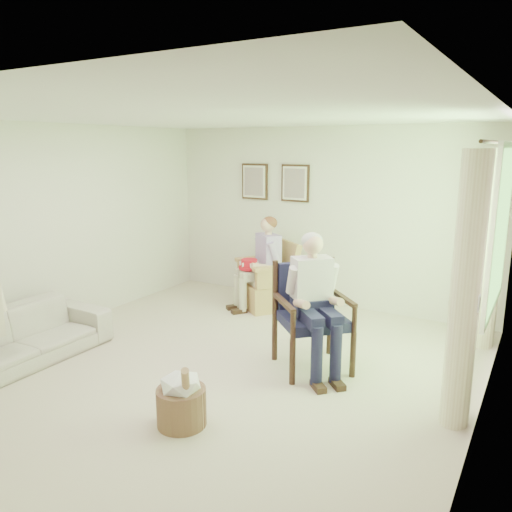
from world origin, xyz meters
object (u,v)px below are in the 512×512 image
at_px(wood_armchair, 317,312).
at_px(person_wicker, 264,257).
at_px(wicker_armchair, 268,286).
at_px(red_hat, 249,265).
at_px(sofa, 17,338).
at_px(person_dark, 310,293).
at_px(hatbox, 181,398).

xyz_separation_m(wood_armchair, person_wicker, (-1.44, 1.39, 0.16)).
height_order(wicker_armchair, person_wicker, person_wicker).
xyz_separation_m(wood_armchair, red_hat, (-1.59, 1.23, 0.06)).
bearing_deg(sofa, person_wicker, -24.12).
bearing_deg(wicker_armchair, red_hat, -82.02).
height_order(sofa, person_dark, person_dark).
bearing_deg(wicker_armchair, wood_armchair, -10.69).
distance_m(wicker_armchair, red_hat, 0.48).
bearing_deg(sofa, red_hat, -22.75).
xyz_separation_m(wicker_armchair, person_wicker, (0.00, -0.13, 0.45)).
relative_size(person_wicker, red_hat, 4.38).
relative_size(wicker_armchair, wood_armchair, 0.88).
distance_m(wood_armchair, hatbox, 1.79).
xyz_separation_m(wicker_armchair, sofa, (-1.35, -3.14, -0.01)).
distance_m(wicker_armchair, person_wicker, 0.47).
height_order(red_hat, hatbox, red_hat).
xyz_separation_m(person_wicker, hatbox, (0.95, -3.07, -0.52)).
bearing_deg(person_wicker, person_dark, -11.65).
distance_m(wood_armchair, person_wicker, 2.01).
height_order(wicker_armchair, person_dark, person_dark).
distance_m(wicker_armchair, wood_armchair, 2.11).
bearing_deg(sofa, hatbox, -91.44).
xyz_separation_m(wood_armchair, person_dark, (0.00, -0.18, 0.26)).
distance_m(person_wicker, red_hat, 0.24).
bearing_deg(wood_armchair, red_hat, 96.97).
bearing_deg(person_dark, wood_armchair, 44.72).
bearing_deg(wicker_armchair, sofa, -77.36).
relative_size(wood_armchair, person_dark, 0.76).
bearing_deg(red_hat, wood_armchair, -37.75).
xyz_separation_m(wood_armchair, sofa, (-2.79, -1.62, -0.31)).
bearing_deg(wood_armchair, sofa, 164.94).
bearing_deg(wood_armchair, person_wicker, 90.67).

